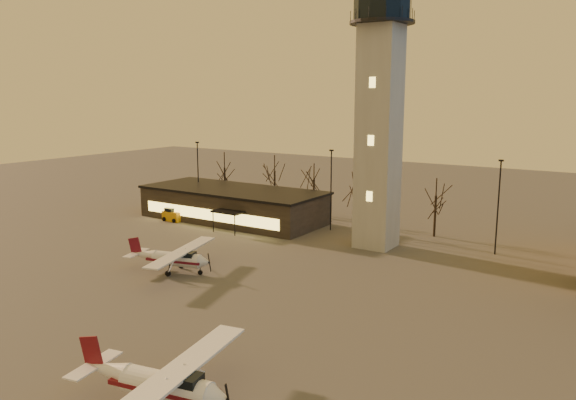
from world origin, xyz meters
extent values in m
plane|color=#423F3D|center=(0.00, 0.00, 0.00)|extent=(220.00, 220.00, 0.00)
cube|color=gray|center=(0.00, 30.00, 12.00)|extent=(4.00, 4.00, 24.00)
cylinder|color=black|center=(0.00, 30.00, 24.15)|extent=(6.80, 6.80, 0.30)
cylinder|color=black|center=(0.00, 30.00, 26.00)|extent=(6.00, 6.00, 3.40)
cube|color=black|center=(-22.00, 32.00, 2.00)|extent=(25.00, 10.00, 4.00)
cube|color=black|center=(-22.00, 32.00, 4.15)|extent=(25.40, 10.40, 0.30)
cube|color=#F5CE56|center=(-22.00, 26.98, 1.60)|extent=(22.00, 0.08, 1.40)
cube|color=black|center=(-18.00, 26.00, 2.60)|extent=(4.00, 2.00, 0.20)
cylinder|color=black|center=(-30.00, 34.00, 5.00)|extent=(0.16, 0.16, 10.00)
cube|color=black|center=(-30.00, 34.00, 10.05)|extent=(0.50, 0.25, 0.18)
cylinder|color=black|center=(-8.00, 34.00, 5.00)|extent=(0.16, 0.16, 10.00)
cube|color=black|center=(-8.00, 34.00, 10.05)|extent=(0.50, 0.25, 0.18)
cylinder|color=black|center=(12.00, 34.00, 5.00)|extent=(0.16, 0.16, 10.00)
cube|color=black|center=(12.00, 34.00, 10.05)|extent=(0.50, 0.25, 0.18)
cylinder|color=black|center=(-30.00, 40.00, 2.87)|extent=(0.28, 0.28, 5.74)
cylinder|color=black|center=(-14.00, 40.00, 2.62)|extent=(0.28, 0.28, 5.25)
cylinder|color=black|center=(-5.00, 36.00, 3.08)|extent=(0.28, 0.28, 6.16)
cylinder|color=black|center=(4.00, 38.00, 2.48)|extent=(0.28, 0.28, 4.97)
cylinder|color=black|center=(-22.00, 42.00, 2.80)|extent=(0.28, 0.28, 5.60)
cylinder|color=white|center=(4.71, -6.93, 1.43)|extent=(5.43, 2.42, 1.48)
cone|color=white|center=(7.74, -6.36, 1.43)|extent=(1.27, 1.58, 1.41)
cone|color=white|center=(0.90, -7.64, 1.60)|extent=(2.92, 1.73, 1.25)
cube|color=black|center=(5.83, -6.72, 1.94)|extent=(1.90, 1.49, 0.80)
cube|color=#5F0D14|center=(4.49, -6.97, 1.37)|extent=(6.33, 2.63, 0.25)
cube|color=white|center=(5.27, -6.82, 2.31)|extent=(3.98, 12.64, 0.16)
cube|color=white|center=(-0.11, -7.82, 1.71)|extent=(1.70, 3.89, 0.09)
cube|color=#5F0D14|center=(-0.22, -7.84, 2.51)|extent=(1.57, 0.38, 1.93)
cylinder|color=silver|center=(-11.86, 10.87, 1.30)|extent=(4.96, 2.58, 1.35)
cone|color=silver|center=(-9.16, 11.62, 1.30)|extent=(1.24, 1.49, 1.29)
cone|color=silver|center=(-15.26, 9.92, 1.45)|extent=(2.70, 1.77, 1.14)
cube|color=black|center=(-10.86, 11.14, 1.76)|extent=(1.79, 1.47, 0.73)
cube|color=#540C19|center=(-12.06, 10.81, 1.24)|extent=(5.77, 2.84, 0.23)
cube|color=silver|center=(-11.36, 11.01, 2.11)|extent=(4.57, 11.41, 0.15)
cube|color=silver|center=(-16.16, 9.67, 1.56)|extent=(1.82, 3.55, 0.08)
cube|color=#540C19|center=(-16.26, 9.64, 2.28)|extent=(1.41, 0.47, 1.76)
cube|color=#CB8A0B|center=(-28.33, 27.00, 0.65)|extent=(2.81, 1.53, 1.30)
cube|color=black|center=(-28.71, 27.01, 1.39)|extent=(1.32, 1.32, 0.74)
camera|label=1|loc=(25.15, -26.40, 16.62)|focal=35.00mm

